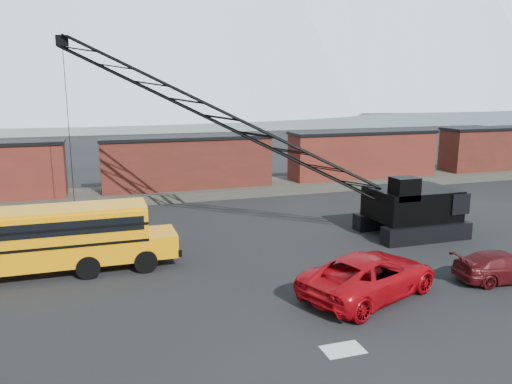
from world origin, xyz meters
TOP-DOWN VIEW (x-y plane):
  - ground at (0.00, 0.00)m, footprint 160.00×160.00m
  - gravel_berm at (0.00, 22.00)m, footprint 120.00×5.00m
  - boxcar_mid at (0.00, 22.00)m, footprint 13.70×3.10m
  - boxcar_east_near at (16.00, 22.00)m, footprint 13.70×3.10m
  - boxcar_east_far at (32.00, 22.00)m, footprint 13.70×3.10m
  - snow_patch at (0.50, -4.00)m, footprint 1.40×0.90m
  - school_bus at (-9.52, 6.52)m, footprint 11.65×2.65m
  - red_pickup at (3.66, -0.31)m, footprint 7.29×5.35m
  - maroon_suv at (10.36, -0.67)m, footprint 4.77×2.29m
  - crawler_crane at (0.44, 10.52)m, footprint 22.45×9.56m

SIDE VIEW (x-z plane):
  - ground at x=0.00m, z-range 0.00..0.00m
  - snow_patch at x=0.50m, z-range 0.00..0.02m
  - gravel_berm at x=0.00m, z-range 0.00..0.70m
  - maroon_suv at x=10.36m, z-range 0.00..1.34m
  - red_pickup at x=3.66m, z-range 0.00..1.84m
  - school_bus at x=-9.52m, z-range 0.20..3.39m
  - boxcar_mid at x=0.00m, z-range 0.68..4.85m
  - boxcar_east_near at x=16.00m, z-range 0.68..4.85m
  - boxcar_east_far at x=32.00m, z-range 0.68..4.85m
  - crawler_crane at x=0.44m, z-range 0.86..12.66m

